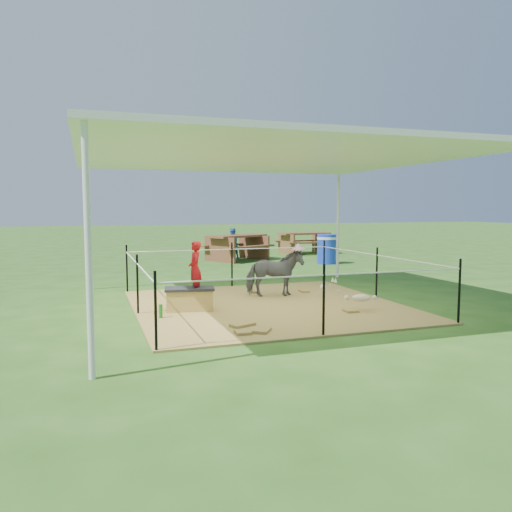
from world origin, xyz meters
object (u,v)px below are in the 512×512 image
object	(u,v)px
green_bottle	(161,311)
foal	(361,296)
pony	(274,273)
straw_bale	(190,300)
woman	(195,263)
distant_person	(232,244)
trash_barrel	(327,249)
picnic_table_near	(237,248)
picnic_table_far	(304,243)

from	to	relation	value
green_bottle	foal	xyz separation A→B (m)	(3.27, -0.53, 0.14)
pony	foal	world-z (taller)	pony
green_bottle	foal	bearing A→B (deg)	-9.18
straw_bale	woman	distance (m)	0.64
woman	pony	size ratio (longest dim) A/B	0.85
green_bottle	distant_person	size ratio (longest dim) A/B	0.20
straw_bale	green_bottle	xyz separation A→B (m)	(-0.55, -0.45, -0.06)
green_bottle	trash_barrel	bearing A→B (deg)	46.14
picnic_table_near	picnic_table_far	size ratio (longest dim) A/B	1.05
green_bottle	pony	bearing A→B (deg)	27.00
picnic_table_near	distant_person	size ratio (longest dim) A/B	1.91
foal	trash_barrel	xyz separation A→B (m)	(2.83, 6.87, 0.19)
distant_person	picnic_table_near	bearing A→B (deg)	75.69
trash_barrel	picnic_table_near	world-z (taller)	trash_barrel
distant_person	trash_barrel	bearing A→B (deg)	112.72
foal	distant_person	bearing A→B (deg)	103.54
woman	foal	bearing A→B (deg)	79.25
woman	green_bottle	world-z (taller)	woman
straw_bale	picnic_table_near	world-z (taller)	picnic_table_near
foal	distant_person	distance (m)	9.19
woman	distant_person	size ratio (longest dim) A/B	0.86
trash_barrel	picnic_table_far	bearing A→B (deg)	77.36
foal	picnic_table_far	world-z (taller)	picnic_table_far
trash_barrel	picnic_table_near	distance (m)	3.04
woman	picnic_table_far	xyz separation A→B (m)	(6.22, 9.36, -0.43)
woman	distant_person	world-z (taller)	woman
woman	picnic_table_near	distance (m)	8.39
straw_bale	pony	xyz separation A→B (m)	(1.82, 0.76, 0.29)
green_bottle	woman	bearing A→B (deg)	34.70
green_bottle	distant_person	world-z (taller)	distant_person
foal	picnic_table_near	xyz separation A→B (m)	(0.45, 8.77, 0.15)
straw_bale	picnic_table_near	bearing A→B (deg)	67.87
trash_barrel	straw_bale	bearing A→B (deg)	-133.26
woman	green_bottle	distance (m)	1.05
green_bottle	picnic_table_near	xyz separation A→B (m)	(3.72, 8.24, 0.29)
foal	picnic_table_far	size ratio (longest dim) A/B	0.45
distant_person	picnic_table_far	bearing A→B (deg)	175.77
distant_person	foal	bearing A→B (deg)	63.61
straw_bale	woman	xyz separation A→B (m)	(0.10, 0.00, 0.63)
trash_barrel	picnic_table_near	size ratio (longest dim) A/B	0.45
woman	distant_person	bearing A→B (deg)	169.64
trash_barrel	green_bottle	bearing A→B (deg)	-133.86
picnic_table_far	pony	bearing A→B (deg)	-121.26
woman	trash_barrel	bearing A→B (deg)	147.00
trash_barrel	picnic_table_far	distance (m)	3.55
trash_barrel	distant_person	xyz separation A→B (m)	(-2.45, 2.31, 0.07)
pony	foal	size ratio (longest dim) A/B	1.23
straw_bale	picnic_table_far	xyz separation A→B (m)	(6.32, 9.36, 0.20)
green_bottle	trash_barrel	xyz separation A→B (m)	(6.10, 6.34, 0.33)
straw_bale	distant_person	xyz separation A→B (m)	(3.10, 8.20, 0.34)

